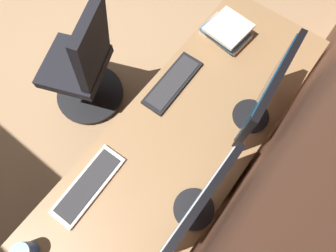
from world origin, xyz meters
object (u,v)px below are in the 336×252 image
drawer_pedestal (188,152)px  keyboard_main (88,185)px  keyboard_spare (173,83)px  office_chair (85,69)px  monitor_primary (198,204)px  monitor_secondary (265,94)px  book_stack_near (226,31)px

drawer_pedestal → keyboard_main: keyboard_main is taller
keyboard_spare → office_chair: bearing=-76.9°
monitor_primary → monitor_secondary: 0.59m
keyboard_spare → monitor_primary: bearing=45.2°
keyboard_main → book_stack_near: book_stack_near is taller
monitor_secondary → book_stack_near: bearing=-132.2°
keyboard_spare → book_stack_near: 0.47m
book_stack_near → office_chair: (0.62, -0.72, -0.32)m
monitor_secondary → office_chair: (0.25, -1.13, -0.53)m
monitor_secondary → office_chair: bearing=-77.5°
monitor_secondary → keyboard_spare: bearing=-78.3°
drawer_pedestal → monitor_secondary: size_ratio=1.38×
monitor_primary → monitor_secondary: (-0.59, -0.04, 0.02)m
book_stack_near → office_chair: size_ratio=0.30×
monitor_primary → office_chair: monitor_primary is taller
drawer_pedestal → office_chair: (-0.02, -0.93, 0.11)m
monitor_secondary → book_stack_near: size_ratio=1.75×
office_chair → keyboard_main: bearing=50.1°
keyboard_main → book_stack_near: size_ratio=1.47×
monitor_primary → book_stack_near: 1.07m
book_stack_near → monitor_primary: bearing=24.8°
keyboard_spare → keyboard_main: bearing=1.5°
drawer_pedestal → keyboard_spare: bearing=-122.9°
keyboard_spare → monitor_secondary: bearing=101.7°
monitor_primary → monitor_secondary: bearing=-176.4°
drawer_pedestal → book_stack_near: bearing=-161.6°
drawer_pedestal → book_stack_near: (-0.64, -0.21, 0.43)m
monitor_secondary → keyboard_spare: monitor_secondary is taller
keyboard_spare → drawer_pedestal: bearing=57.1°
keyboard_spare → office_chair: 0.74m
office_chair → monitor_secondary: bearing=102.5°
office_chair → monitor_primary: bearing=73.6°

